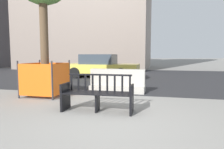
{
  "coord_description": "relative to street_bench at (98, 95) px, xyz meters",
  "views": [
    {
      "loc": [
        1.08,
        -3.85,
        1.34
      ],
      "look_at": [
        -0.35,
        2.12,
        0.75
      ],
      "focal_mm": 32.0,
      "sensor_mm": 36.0,
      "label": 1
    }
  ],
  "objects": [
    {
      "name": "ground_plane",
      "position": [
        0.35,
        -0.65,
        -0.4
      ],
      "size": [
        200.0,
        200.0,
        0.0
      ],
      "primitive_type": "plane",
      "color": "gray"
    },
    {
      "name": "street_asphalt",
      "position": [
        0.35,
        8.05,
        -0.39
      ],
      "size": [
        120.0,
        12.0,
        0.01
      ],
      "primitive_type": "cube",
      "color": "#28282B",
      "rests_on": "ground"
    },
    {
      "name": "street_bench",
      "position": [
        0.0,
        0.0,
        0.0
      ],
      "size": [
        1.71,
        0.59,
        0.88
      ],
      "color": "black",
      "rests_on": "ground"
    },
    {
      "name": "jersey_barrier_centre",
      "position": [
        -0.06,
        2.61,
        -0.06
      ],
      "size": [
        2.01,
        0.7,
        0.84
      ],
      "color": "#ADA89E",
      "rests_on": "ground"
    },
    {
      "name": "construction_fence",
      "position": [
        -2.26,
        1.4,
        0.19
      ],
      "size": [
        1.22,
        1.22,
        1.18
      ],
      "color": "#2D2D33",
      "rests_on": "ground"
    },
    {
      "name": "car_taxi_near",
      "position": [
        -2.08,
        7.22,
        0.29
      ],
      "size": [
        4.5,
        1.99,
        1.41
      ],
      "color": "#DBC64C",
      "rests_on": "ground"
    }
  ]
}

